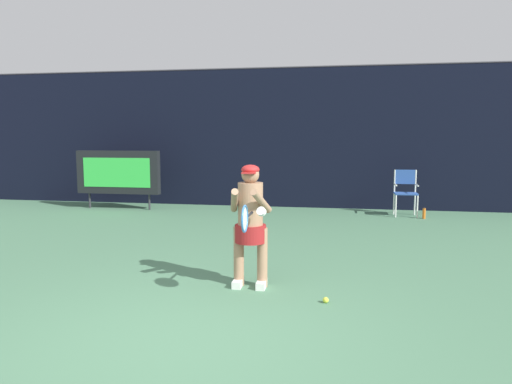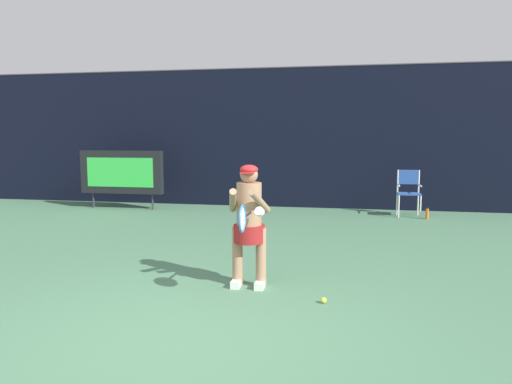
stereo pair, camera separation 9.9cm
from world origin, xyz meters
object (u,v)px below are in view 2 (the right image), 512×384
Objects in this scene: umpire_chair at (409,190)px; water_bottle at (427,214)px; tennis_racket at (243,218)px; scoreboard at (122,172)px; tennis_player at (249,220)px; tennis_ball_loose at (324,300)px.

umpire_chair reaches higher than water_bottle.
umpire_chair is at bearing 66.60° from tennis_racket.
water_bottle is 6.80m from tennis_racket.
tennis_player reaches higher than scoreboard.
water_bottle is at bearing 61.48° from tennis_player.
tennis_player is at bearing -118.52° from water_bottle.
tennis_ball_loose is at bearing -108.90° from water_bottle.
tennis_racket is (-2.93, -6.08, 0.85)m from water_bottle.
tennis_racket is 1.31m from tennis_ball_loose.
tennis_racket is at bearing -111.65° from umpire_chair.
tennis_player is (-2.98, -5.49, 0.72)m from water_bottle.
tennis_ball_loose is (0.95, -0.44, -0.81)m from tennis_player.
water_bottle is 6.29m from tennis_player.
scoreboard is 1.44× the size of tennis_player.
tennis_player is (-2.61, -5.85, 0.23)m from umpire_chair.
tennis_player is 22.51× the size of tennis_ball_loose.
tennis_ball_loose is at bearing -48.02° from scoreboard.
water_bottle is (7.51, -0.15, -0.82)m from scoreboard.
scoreboard is 7.73m from tennis_racket.
scoreboard reaches higher than tennis_ball_loose.
tennis_ball_loose is (-2.03, -5.94, -0.09)m from water_bottle.
tennis_ball_loose is at bearing -104.73° from umpire_chair.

